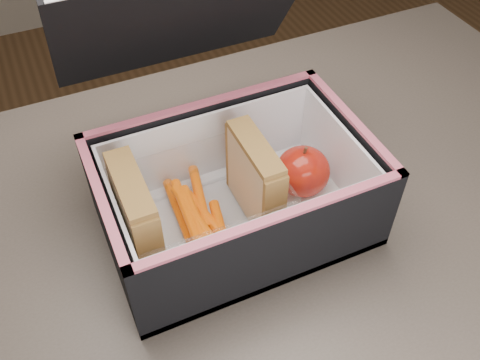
{
  "coord_description": "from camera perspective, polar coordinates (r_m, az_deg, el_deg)",
  "views": [
    {
      "loc": [
        -0.14,
        -0.32,
        1.26
      ],
      "look_at": [
        0.03,
        0.07,
        0.81
      ],
      "focal_mm": 40.0,
      "sensor_mm": 36.0,
      "label": 1
    }
  ],
  "objects": [
    {
      "name": "plastic_tub",
      "position": [
        0.61,
        -4.42,
        -3.05
      ],
      "size": [
        0.19,
        0.13,
        0.08
      ],
      "primitive_type": null,
      "color": "white",
      "rests_on": "lunch_bag"
    },
    {
      "name": "carrot_sticks",
      "position": [
        0.62,
        -4.53,
        -4.19
      ],
      "size": [
        0.05,
        0.16,
        0.03
      ],
      "color": "#E86901",
      "rests_on": "plastic_tub"
    },
    {
      "name": "paper_napkin",
      "position": [
        0.68,
        6.56,
        -0.83
      ],
      "size": [
        0.1,
        0.1,
        0.01
      ],
      "primitive_type": "cube",
      "rotation": [
        0.0,
        0.0,
        0.37
      ],
      "color": "white",
      "rests_on": "lunch_bag"
    },
    {
      "name": "sandwich_right",
      "position": [
        0.61,
        1.58,
        0.11
      ],
      "size": [
        0.03,
        0.1,
        0.11
      ],
      "color": "#DCB886",
      "rests_on": "plastic_tub"
    },
    {
      "name": "red_apple",
      "position": [
        0.65,
        6.7,
        0.93
      ],
      "size": [
        0.08,
        0.08,
        0.07
      ],
      "rotation": [
        0.0,
        0.0,
        0.26
      ],
      "color": "maroon",
      "rests_on": "paper_napkin"
    },
    {
      "name": "kitchen_table",
      "position": [
        0.7,
        -0.02,
        -13.17
      ],
      "size": [
        1.2,
        0.8,
        0.75
      ],
      "color": "brown",
      "rests_on": "ground"
    },
    {
      "name": "sandwich_left",
      "position": [
        0.58,
        -10.95,
        -3.84
      ],
      "size": [
        0.03,
        0.1,
        0.11
      ],
      "color": "#DCB886",
      "rests_on": "plastic_tub"
    },
    {
      "name": "lunch_bag",
      "position": [
        0.61,
        -0.67,
        -0.49
      ],
      "size": [
        0.3,
        0.31,
        0.28
      ],
      "color": "black",
      "rests_on": "kitchen_table"
    }
  ]
}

